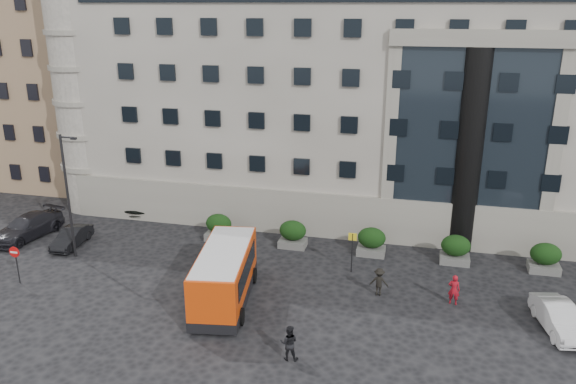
# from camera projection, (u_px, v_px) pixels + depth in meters

# --- Properties ---
(ground) EXTENTS (120.00, 120.00, 0.00)m
(ground) POSITION_uv_depth(u_px,v_px,m) (239.00, 301.00, 30.55)
(ground) COLOR black
(ground) RESTS_ON ground
(civic_building) EXTENTS (44.00, 24.00, 18.00)m
(civic_building) POSITION_uv_depth(u_px,v_px,m) (388.00, 85.00, 46.64)
(civic_building) COLOR gray
(civic_building) RESTS_ON ground
(entrance_column) EXTENTS (1.80, 1.80, 13.00)m
(entrance_column) POSITION_uv_depth(u_px,v_px,m) (469.00, 153.00, 35.30)
(entrance_column) COLOR black
(entrance_column) RESTS_ON ground
(apartment_near) EXTENTS (14.00, 14.00, 20.00)m
(apartment_near) POSITION_uv_depth(u_px,v_px,m) (55.00, 67.00, 51.22)
(apartment_near) COLOR #987958
(apartment_near) RESTS_ON ground
(apartment_far) EXTENTS (13.00, 13.00, 22.00)m
(apartment_far) POSITION_uv_depth(u_px,v_px,m) (124.00, 43.00, 68.17)
(apartment_far) COLOR #7E6849
(apartment_far) RESTS_ON ground
(hedge_a) EXTENTS (1.80, 1.26, 1.84)m
(hedge_a) POSITION_uv_depth(u_px,v_px,m) (219.00, 227.00, 38.35)
(hedge_a) COLOR #525250
(hedge_a) RESTS_ON ground
(hedge_b) EXTENTS (1.80, 1.26, 1.84)m
(hedge_b) POSITION_uv_depth(u_px,v_px,m) (293.00, 234.00, 37.18)
(hedge_b) COLOR #525250
(hedge_b) RESTS_ON ground
(hedge_c) EXTENTS (1.80, 1.26, 1.84)m
(hedge_c) POSITION_uv_depth(u_px,v_px,m) (371.00, 241.00, 36.01)
(hedge_c) COLOR #525250
(hedge_c) RESTS_ON ground
(hedge_d) EXTENTS (1.80, 1.26, 1.84)m
(hedge_d) POSITION_uv_depth(u_px,v_px,m) (455.00, 249.00, 34.85)
(hedge_d) COLOR #525250
(hedge_d) RESTS_ON ground
(hedge_e) EXTENTS (1.80, 1.26, 1.84)m
(hedge_e) POSITION_uv_depth(u_px,v_px,m) (545.00, 258.00, 33.68)
(hedge_e) COLOR #525250
(hedge_e) RESTS_ON ground
(street_lamp) EXTENTS (1.16, 0.18, 8.00)m
(street_lamp) POSITION_uv_depth(u_px,v_px,m) (68.00, 192.00, 34.62)
(street_lamp) COLOR #262628
(street_lamp) RESTS_ON ground
(bus_stop_sign) EXTENTS (0.50, 0.08, 2.52)m
(bus_stop_sign) POSITION_uv_depth(u_px,v_px,m) (352.00, 246.00, 33.38)
(bus_stop_sign) COLOR #262628
(bus_stop_sign) RESTS_ON ground
(no_entry_sign) EXTENTS (0.64, 0.16, 2.32)m
(no_entry_sign) POSITION_uv_depth(u_px,v_px,m) (15.00, 257.00, 31.99)
(no_entry_sign) COLOR #262628
(no_entry_sign) RESTS_ON ground
(minibus) EXTENTS (3.56, 7.46, 2.99)m
(minibus) POSITION_uv_depth(u_px,v_px,m) (225.00, 274.00, 30.06)
(minibus) COLOR #D93E0A
(minibus) RESTS_ON ground
(red_truck) EXTENTS (2.98, 5.76, 3.01)m
(red_truck) POSITION_uv_depth(u_px,v_px,m) (161.00, 178.00, 47.10)
(red_truck) COLOR maroon
(red_truck) RESTS_ON ground
(parked_car_b) EXTENTS (1.59, 3.79, 1.22)m
(parked_car_b) POSITION_uv_depth(u_px,v_px,m) (72.00, 237.00, 37.43)
(parked_car_b) COLOR black
(parked_car_b) RESTS_ON ground
(parked_car_c) EXTENTS (3.08, 5.66, 1.56)m
(parked_car_c) POSITION_uv_depth(u_px,v_px,m) (28.00, 227.00, 38.77)
(parked_car_c) COLOR black
(parked_car_c) RESTS_ON ground
(parked_car_d) EXTENTS (2.94, 5.80, 1.57)m
(parked_car_d) POSITION_uv_depth(u_px,v_px,m) (150.00, 199.00, 44.32)
(parked_car_d) COLOR black
(parked_car_d) RESTS_ON ground
(white_taxi) EXTENTS (2.29, 4.43, 1.39)m
(white_taxi) POSITION_uv_depth(u_px,v_px,m) (559.00, 318.00, 27.60)
(white_taxi) COLOR silver
(white_taxi) RESTS_ON ground
(pedestrian_a) EXTENTS (0.68, 0.51, 1.70)m
(pedestrian_a) POSITION_uv_depth(u_px,v_px,m) (454.00, 290.00, 30.04)
(pedestrian_a) COLOR #A9101E
(pedestrian_a) RESTS_ON ground
(pedestrian_b) EXTENTS (0.90, 0.74, 1.71)m
(pedestrian_b) POSITION_uv_depth(u_px,v_px,m) (289.00, 343.00, 25.30)
(pedestrian_b) COLOR black
(pedestrian_b) RESTS_ON ground
(pedestrian_c) EXTENTS (1.06, 0.64, 1.61)m
(pedestrian_c) POSITION_uv_depth(u_px,v_px,m) (379.00, 282.00, 31.00)
(pedestrian_c) COLOR black
(pedestrian_c) RESTS_ON ground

